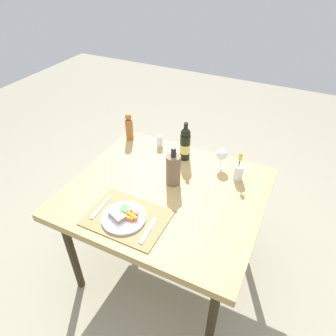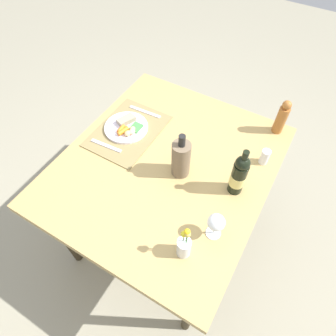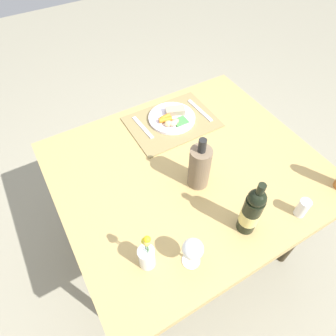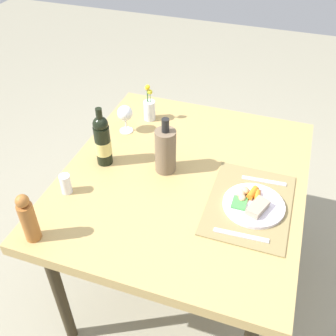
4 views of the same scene
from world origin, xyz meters
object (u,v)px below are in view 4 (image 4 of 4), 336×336
at_px(wine_glass, 125,114).
at_px(flower_vase, 149,108).
at_px(cooler_bottle, 165,150).
at_px(wine_bottle, 103,141).
at_px(fork, 241,235).
at_px(salt_shaker, 66,184).
at_px(dinner_plate, 253,204).
at_px(knife, 264,181).
at_px(dining_table, 183,186).
at_px(pepper_mill, 28,219).

height_order(wine_glass, flower_vase, flower_vase).
height_order(cooler_bottle, wine_bottle, wine_bottle).
height_order(cooler_bottle, wine_glass, cooler_bottle).
xyz_separation_m(fork, salt_shaker, (0.01, 0.73, 0.04)).
bearing_deg(wine_glass, dinner_plate, -115.40).
xyz_separation_m(fork, wine_glass, (0.49, 0.67, 0.09)).
height_order(knife, wine_glass, wine_glass).
distance_m(dining_table, fork, 0.41).
height_order(dinner_plate, cooler_bottle, cooler_bottle).
distance_m(cooler_bottle, pepper_mill, 0.62).
bearing_deg(cooler_bottle, fork, -125.22).
xyz_separation_m(dinner_plate, flower_vase, (0.47, 0.61, 0.05)).
xyz_separation_m(salt_shaker, wine_bottle, (0.23, -0.06, 0.07)).
xyz_separation_m(dining_table, knife, (0.06, -0.34, 0.08)).
xyz_separation_m(wine_bottle, pepper_mill, (-0.48, 0.05, -0.02)).
xyz_separation_m(fork, cooler_bottle, (0.27, 0.39, 0.10)).
height_order(fork, knife, same).
xyz_separation_m(fork, wine_bottle, (0.23, 0.66, 0.11)).
xyz_separation_m(wine_glass, flower_vase, (0.14, -0.07, -0.03)).
distance_m(salt_shaker, pepper_mill, 0.26).
height_order(wine_glass, pepper_mill, pepper_mill).
xyz_separation_m(knife, wine_bottle, (-0.09, 0.70, 0.11)).
bearing_deg(fork, dining_table, 45.69).
height_order(cooler_bottle, salt_shaker, cooler_bottle).
height_order(fork, cooler_bottle, cooler_bottle).
height_order(salt_shaker, wine_bottle, wine_bottle).
bearing_deg(fork, salt_shaker, 86.59).
relative_size(salt_shaker, wine_glass, 0.62).
relative_size(wine_bottle, flower_vase, 1.39).
xyz_separation_m(knife, pepper_mill, (-0.57, 0.75, 0.09)).
relative_size(dining_table, cooler_bottle, 4.47).
relative_size(knife, pepper_mill, 0.88).
bearing_deg(pepper_mill, dinner_plate, -60.52).
bearing_deg(knife, cooler_bottle, 93.26).
bearing_deg(wine_bottle, dining_table, -85.16).
height_order(knife, flower_vase, flower_vase).
bearing_deg(flower_vase, salt_shaker, 168.58).
height_order(fork, salt_shaker, salt_shaker).
height_order(dining_table, knife, knife).
bearing_deg(pepper_mill, wine_bottle, -6.40).
height_order(fork, wine_glass, wine_glass).
height_order(dinner_plate, fork, dinner_plate).
height_order(fork, flower_vase, flower_vase).
xyz_separation_m(cooler_bottle, salt_shaker, (-0.27, 0.34, -0.06)).
xyz_separation_m(knife, wine_glass, (0.16, 0.71, 0.09)).
height_order(dinner_plate, pepper_mill, pepper_mill).
height_order(dinner_plate, salt_shaker, salt_shaker).
distance_m(dinner_plate, fork, 0.17).
bearing_deg(pepper_mill, salt_shaker, 1.96).
height_order(wine_bottle, wine_glass, wine_bottle).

